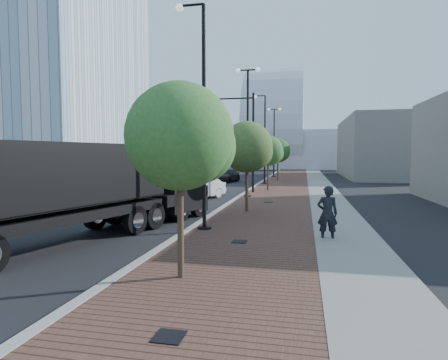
% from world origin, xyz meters
% --- Properties ---
extents(ground, '(220.00, 220.00, 0.00)m').
position_xyz_m(ground, '(0.00, 0.00, 0.00)').
color(ground, black).
extents(sidewalk, '(7.00, 140.00, 0.12)m').
position_xyz_m(sidewalk, '(3.50, 40.00, 0.06)').
color(sidewalk, '#4C2D23').
rests_on(sidewalk, ground).
extents(concrete_strip, '(2.40, 140.00, 0.13)m').
position_xyz_m(concrete_strip, '(6.20, 40.00, 0.07)').
color(concrete_strip, slate).
rests_on(concrete_strip, ground).
extents(curb, '(0.30, 140.00, 0.14)m').
position_xyz_m(curb, '(0.00, 40.00, 0.07)').
color(curb, gray).
rests_on(curb, ground).
extents(west_sidewalk, '(4.00, 140.00, 0.12)m').
position_xyz_m(west_sidewalk, '(-13.00, 40.00, 0.06)').
color(west_sidewalk, slate).
rests_on(west_sidewalk, ground).
extents(dump_truck, '(6.08, 13.73, 3.57)m').
position_xyz_m(dump_truck, '(-2.88, 9.67, 1.51)').
color(dump_truck, black).
rests_on(dump_truck, ground).
extents(white_sedan, '(3.28, 4.79, 1.50)m').
position_xyz_m(white_sedan, '(-2.71, 20.72, 0.75)').
color(white_sedan, silver).
rests_on(white_sedan, ground).
extents(dark_car_mid, '(3.29, 4.81, 1.22)m').
position_xyz_m(dark_car_mid, '(-7.96, 30.94, 0.61)').
color(dark_car_mid, black).
rests_on(dark_car_mid, ground).
extents(dark_car_far, '(2.85, 5.20, 1.43)m').
position_xyz_m(dark_car_far, '(-4.00, 36.81, 0.71)').
color(dark_car_far, black).
rests_on(dark_car_far, ground).
extents(pedestrian, '(0.79, 0.55, 2.04)m').
position_xyz_m(pedestrian, '(5.44, 9.27, 1.02)').
color(pedestrian, black).
rests_on(pedestrian, ground).
extents(streetlight_1, '(1.44, 0.56, 9.21)m').
position_xyz_m(streetlight_1, '(0.49, 10.00, 4.34)').
color(streetlight_1, black).
rests_on(streetlight_1, ground).
extents(streetlight_2, '(1.72, 0.56, 9.28)m').
position_xyz_m(streetlight_2, '(0.60, 22.00, 4.82)').
color(streetlight_2, black).
rests_on(streetlight_2, ground).
extents(streetlight_3, '(1.44, 0.56, 9.21)m').
position_xyz_m(streetlight_3, '(0.49, 34.00, 4.34)').
color(streetlight_3, black).
rests_on(streetlight_3, ground).
extents(streetlight_4, '(1.72, 0.56, 9.28)m').
position_xyz_m(streetlight_4, '(0.60, 46.00, 4.82)').
color(streetlight_4, black).
rests_on(streetlight_4, ground).
extents(traffic_mast, '(5.09, 0.20, 8.00)m').
position_xyz_m(traffic_mast, '(-0.30, 25.00, 4.98)').
color(traffic_mast, black).
rests_on(traffic_mast, ground).
extents(tree_0, '(2.67, 2.66, 4.96)m').
position_xyz_m(tree_0, '(1.65, 4.02, 3.61)').
color(tree_0, '#382619').
rests_on(tree_0, ground).
extents(tree_1, '(2.74, 2.74, 4.93)m').
position_xyz_m(tree_1, '(1.65, 15.02, 3.55)').
color(tree_1, '#382619').
rests_on(tree_1, ground).
extents(tree_2, '(2.57, 2.56, 4.73)m').
position_xyz_m(tree_2, '(1.65, 27.02, 3.44)').
color(tree_2, '#382619').
rests_on(tree_2, ground).
extents(tree_3, '(2.81, 2.81, 4.99)m').
position_xyz_m(tree_3, '(1.65, 39.02, 3.57)').
color(tree_3, '#382619').
rests_on(tree_3, ground).
extents(tower_podium, '(19.00, 19.00, 3.00)m').
position_xyz_m(tower_podium, '(-24.00, 32.00, 1.50)').
color(tower_podium, slate).
rests_on(tower_podium, ground).
extents(convention_center, '(50.00, 30.00, 50.00)m').
position_xyz_m(convention_center, '(-2.00, 85.00, 6.00)').
color(convention_center, '#B4B9BF').
rests_on(convention_center, ground).
extents(commercial_block_nw, '(14.00, 20.00, 10.00)m').
position_xyz_m(commercial_block_nw, '(-20.00, 60.00, 5.00)').
color(commercial_block_nw, slate).
rests_on(commercial_block_nw, ground).
extents(commercial_block_ne, '(12.00, 22.00, 8.00)m').
position_xyz_m(commercial_block_ne, '(16.00, 50.00, 4.00)').
color(commercial_block_ne, slate).
rests_on(commercial_block_ne, ground).
extents(utility_cover_0, '(0.50, 0.50, 0.02)m').
position_xyz_m(utility_cover_0, '(2.40, 1.00, 0.13)').
color(utility_cover_0, black).
rests_on(utility_cover_0, sidewalk).
extents(utility_cover_1, '(0.50, 0.50, 0.02)m').
position_xyz_m(utility_cover_1, '(2.40, 8.00, 0.13)').
color(utility_cover_1, black).
rests_on(utility_cover_1, sidewalk).
extents(utility_cover_2, '(0.50, 0.50, 0.02)m').
position_xyz_m(utility_cover_2, '(2.40, 19.00, 0.13)').
color(utility_cover_2, black).
rests_on(utility_cover_2, sidewalk).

